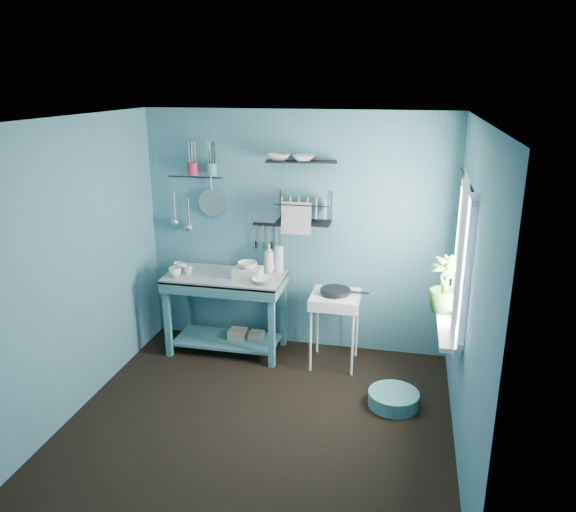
% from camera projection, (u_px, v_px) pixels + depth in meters
% --- Properties ---
extents(floor, '(3.20, 3.20, 0.00)m').
position_uv_depth(floor, '(261.00, 418.00, 4.82)').
color(floor, black).
rests_on(floor, ground).
extents(ceiling, '(3.20, 3.20, 0.00)m').
position_uv_depth(ceiling, '(256.00, 119.00, 4.06)').
color(ceiling, silver).
rests_on(ceiling, ground).
extents(wall_back, '(3.20, 0.00, 3.20)m').
position_uv_depth(wall_back, '(297.00, 233.00, 5.84)').
color(wall_back, '#3E6F7F').
rests_on(wall_back, ground).
extents(wall_front, '(3.20, 0.00, 3.20)m').
position_uv_depth(wall_front, '(186.00, 374.00, 3.04)').
color(wall_front, '#3E6F7F').
rests_on(wall_front, ground).
extents(wall_left, '(0.00, 3.00, 3.00)m').
position_uv_depth(wall_left, '(77.00, 267.00, 4.77)').
color(wall_left, '#3E6F7F').
rests_on(wall_left, ground).
extents(wall_right, '(0.00, 3.00, 3.00)m').
position_uv_depth(wall_right, '(469.00, 297.00, 4.11)').
color(wall_right, '#3E6F7F').
rests_on(wall_right, ground).
extents(work_counter, '(1.30, 0.84, 0.85)m').
position_uv_depth(work_counter, '(226.00, 313.00, 5.90)').
color(work_counter, '#386E77').
rests_on(work_counter, floor).
extents(mug_left, '(0.12, 0.12, 0.10)m').
position_uv_depth(mug_left, '(175.00, 272.00, 5.70)').
color(mug_left, silver).
rests_on(mug_left, work_counter).
extents(mug_mid, '(0.14, 0.14, 0.09)m').
position_uv_depth(mug_mid, '(188.00, 270.00, 5.78)').
color(mug_mid, silver).
rests_on(mug_mid, work_counter).
extents(mug_right, '(0.17, 0.17, 0.10)m').
position_uv_depth(mug_right, '(179.00, 267.00, 5.86)').
color(mug_right, silver).
rests_on(mug_right, work_counter).
extents(wash_tub, '(0.28, 0.22, 0.10)m').
position_uv_depth(wash_tub, '(248.00, 273.00, 5.69)').
color(wash_tub, beige).
rests_on(wash_tub, work_counter).
extents(tub_bowl, '(0.20, 0.19, 0.06)m').
position_uv_depth(tub_bowl, '(248.00, 265.00, 5.66)').
color(tub_bowl, silver).
rests_on(tub_bowl, wash_tub).
extents(soap_bottle, '(0.11, 0.12, 0.30)m').
position_uv_depth(soap_bottle, '(269.00, 258.00, 5.83)').
color(soap_bottle, beige).
rests_on(soap_bottle, work_counter).
extents(water_bottle, '(0.09, 0.09, 0.28)m').
position_uv_depth(water_bottle, '(279.00, 259.00, 5.83)').
color(water_bottle, silver).
rests_on(water_bottle, work_counter).
extents(counter_bowl, '(0.22, 0.22, 0.05)m').
position_uv_depth(counter_bowl, '(264.00, 280.00, 5.53)').
color(counter_bowl, silver).
rests_on(counter_bowl, work_counter).
extents(hotplate_stand, '(0.53, 0.53, 0.75)m').
position_uv_depth(hotplate_stand, '(334.00, 329.00, 5.63)').
color(hotplate_stand, white).
rests_on(hotplate_stand, floor).
extents(frying_pan, '(0.30, 0.30, 0.03)m').
position_uv_depth(frying_pan, '(335.00, 291.00, 5.51)').
color(frying_pan, black).
rests_on(frying_pan, hotplate_stand).
extents(knife_strip, '(0.32, 0.02, 0.03)m').
position_uv_depth(knife_strip, '(268.00, 225.00, 5.85)').
color(knife_strip, black).
rests_on(knife_strip, wall_back).
extents(dish_rack, '(0.56, 0.26, 0.32)m').
position_uv_depth(dish_rack, '(304.00, 208.00, 5.61)').
color(dish_rack, black).
rests_on(dish_rack, wall_back).
extents(upper_shelf, '(0.72, 0.29, 0.01)m').
position_uv_depth(upper_shelf, '(301.00, 162.00, 5.50)').
color(upper_shelf, black).
rests_on(upper_shelf, wall_back).
extents(shelf_bowl_left, '(0.25, 0.25, 0.06)m').
position_uv_depth(shelf_bowl_left, '(279.00, 158.00, 5.54)').
color(shelf_bowl_left, silver).
rests_on(shelf_bowl_left, upper_shelf).
extents(shelf_bowl_right, '(0.24, 0.24, 0.05)m').
position_uv_depth(shelf_bowl_right, '(304.00, 157.00, 5.49)').
color(shelf_bowl_right, silver).
rests_on(shelf_bowl_right, upper_shelf).
extents(utensil_cup_magenta, '(0.11, 0.11, 0.13)m').
position_uv_depth(utensil_cup_magenta, '(193.00, 169.00, 5.79)').
color(utensil_cup_magenta, '#AD2040').
rests_on(utensil_cup_magenta, wall_back).
extents(utensil_cup_teal, '(0.11, 0.11, 0.13)m').
position_uv_depth(utensil_cup_teal, '(212.00, 169.00, 5.75)').
color(utensil_cup_teal, teal).
rests_on(utensil_cup_teal, wall_back).
extents(colander, '(0.28, 0.03, 0.28)m').
position_uv_depth(colander, '(212.00, 203.00, 5.89)').
color(colander, '#9D9EA4').
rests_on(colander, wall_back).
extents(ladle_outer, '(0.01, 0.01, 0.30)m').
position_uv_depth(ladle_outer, '(174.00, 206.00, 6.00)').
color(ladle_outer, '#9D9EA4').
rests_on(ladle_outer, wall_back).
extents(ladle_inner, '(0.01, 0.01, 0.30)m').
position_uv_depth(ladle_inner, '(189.00, 212.00, 5.99)').
color(ladle_inner, '#9D9EA4').
rests_on(ladle_inner, wall_back).
extents(hook_rail, '(0.60, 0.01, 0.01)m').
position_uv_depth(hook_rail, '(195.00, 177.00, 5.86)').
color(hook_rail, black).
rests_on(hook_rail, wall_back).
extents(window_glass, '(0.00, 1.10, 1.10)m').
position_uv_depth(window_glass, '(464.00, 259.00, 4.49)').
color(window_glass, white).
rests_on(window_glass, wall_right).
extents(windowsill, '(0.16, 0.95, 0.04)m').
position_uv_depth(windowsill, '(447.00, 326.00, 4.68)').
color(windowsill, white).
rests_on(windowsill, wall_right).
extents(curtain, '(0.00, 1.35, 1.35)m').
position_uv_depth(curtain, '(459.00, 264.00, 4.21)').
color(curtain, white).
rests_on(curtain, wall_right).
extents(curtain_rod, '(0.02, 1.05, 0.02)m').
position_uv_depth(curtain_rod, '(466.00, 178.00, 4.30)').
color(curtain_rod, black).
rests_on(curtain_rod, wall_right).
extents(potted_plant, '(0.30, 0.30, 0.49)m').
position_uv_depth(potted_plant, '(445.00, 285.00, 4.86)').
color(potted_plant, '#3A702C').
rests_on(potted_plant, windowsill).
extents(storage_tin_large, '(0.18, 0.18, 0.22)m').
position_uv_depth(storage_tin_large, '(238.00, 339.00, 6.02)').
color(storage_tin_large, gray).
rests_on(storage_tin_large, floor).
extents(storage_tin_small, '(0.15, 0.15, 0.20)m').
position_uv_depth(storage_tin_small, '(256.00, 341.00, 6.01)').
color(storage_tin_small, gray).
rests_on(storage_tin_small, floor).
extents(floor_basin, '(0.45, 0.45, 0.13)m').
position_uv_depth(floor_basin, '(393.00, 399.00, 4.98)').
color(floor_basin, teal).
rests_on(floor_basin, floor).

